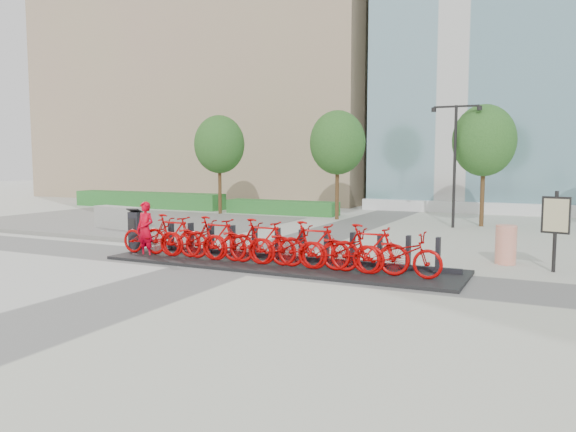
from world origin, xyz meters
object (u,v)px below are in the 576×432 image
at_px(bike_0, 152,236).
at_px(map_sign, 556,219).
at_px(jersey_barrier, 118,217).
at_px(kiosk, 135,230).
at_px(worker_red, 145,230).
at_px(construction_barrel, 506,245).

xyz_separation_m(bike_0, map_sign, (10.44, 2.58, 0.73)).
relative_size(jersey_barrier, map_sign, 1.15).
bearing_deg(map_sign, kiosk, -156.70).
height_order(kiosk, worker_red, worker_red).
bearing_deg(kiosk, construction_barrel, 7.68).
height_order(construction_barrel, map_sign, map_sign).
relative_size(worker_red, jersey_barrier, 0.69).
bearing_deg(jersey_barrier, kiosk, -33.35).
bearing_deg(construction_barrel, bike_0, -160.77).
distance_m(worker_red, construction_barrel, 9.97).
distance_m(worker_red, jersey_barrier, 7.51).
xyz_separation_m(bike_0, worker_red, (-0.12, -0.13, 0.19)).
bearing_deg(bike_0, construction_barrel, -70.77).
xyz_separation_m(jersey_barrier, map_sign, (16.16, -2.28, 0.89)).
relative_size(bike_0, kiosk, 1.60).
height_order(bike_0, worker_red, worker_red).
relative_size(kiosk, construction_barrel, 1.21).
xyz_separation_m(kiosk, construction_barrel, (10.22, 2.83, -0.16)).
distance_m(bike_0, map_sign, 10.78).
bearing_deg(worker_red, map_sign, 19.65).
relative_size(bike_0, worker_red, 1.26).
bearing_deg(worker_red, kiosk, 152.85).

